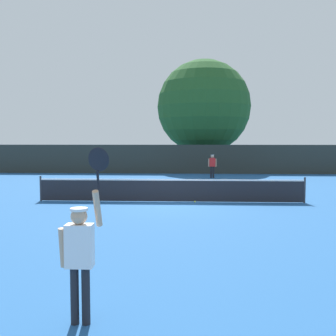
% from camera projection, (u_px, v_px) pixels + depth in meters
% --- Properties ---
extents(ground_plane, '(120.00, 120.00, 0.00)m').
position_uv_depth(ground_plane, '(170.00, 202.00, 16.93)').
color(ground_plane, '#235693').
extents(tennis_net, '(11.19, 0.08, 1.07)m').
position_uv_depth(tennis_net, '(170.00, 190.00, 16.89)').
color(tennis_net, '#232328').
rests_on(tennis_net, ground).
extents(perimeter_fence, '(37.70, 0.12, 2.24)m').
position_uv_depth(perimeter_fence, '(179.00, 159.00, 31.11)').
color(perimeter_fence, '#2D332D').
rests_on(perimeter_fence, ground).
extents(player_serving, '(0.67, 0.39, 2.51)m').
position_uv_depth(player_serving, '(81.00, 247.00, 5.63)').
color(player_serving, white).
rests_on(player_serving, ground).
extents(player_receiving, '(0.57, 0.23, 1.59)m').
position_uv_depth(player_receiving, '(212.00, 164.00, 27.51)').
color(player_receiving, red).
rests_on(player_receiving, ground).
extents(tennis_ball, '(0.07, 0.07, 0.07)m').
position_uv_depth(tennis_ball, '(195.00, 202.00, 16.76)').
color(tennis_ball, '#CCE033').
rests_on(tennis_ball, ground).
extents(large_tree, '(8.13, 8.13, 9.57)m').
position_uv_depth(large_tree, '(204.00, 107.00, 35.08)').
color(large_tree, brown).
rests_on(large_tree, ground).
extents(parked_car_near, '(2.12, 4.30, 1.69)m').
position_uv_depth(parked_car_near, '(99.00, 159.00, 38.37)').
color(parked_car_near, '#B7B7BC').
rests_on(parked_car_near, ground).
extents(parked_car_mid, '(2.11, 4.29, 1.69)m').
position_uv_depth(parked_car_mid, '(201.00, 160.00, 37.09)').
color(parked_car_mid, white).
rests_on(parked_car_mid, ground).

